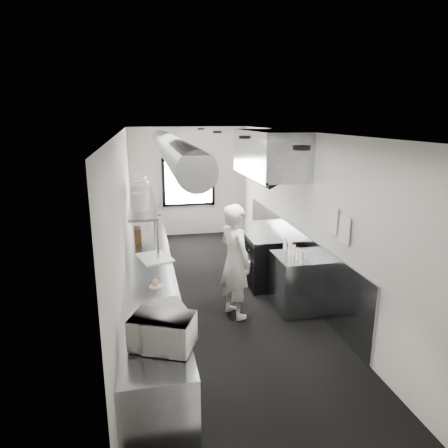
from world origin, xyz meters
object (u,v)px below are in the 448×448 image
prep_counter (150,290)px  line_cook (235,261)px  deli_tub_a (139,336)px  squeeze_bottle_c (294,250)px  deli_tub_b (140,325)px  squeeze_bottle_e (285,244)px  pass_shelf (143,202)px  range (263,254)px  plate_stack_a (141,201)px  squeeze_bottle_d (290,249)px  plate_stack_c (142,190)px  far_work_table (146,228)px  exhaust_hood (269,154)px  squeeze_bottle_b (298,254)px  small_plate (155,286)px  microwave (162,332)px  plate_stack_d (140,185)px  bottle_station (295,283)px  cutting_board (154,257)px  plate_stack_b (142,194)px  knife_block (137,235)px

prep_counter → line_cook: line_cook is taller
deli_tub_a → squeeze_bottle_c: bearing=41.0°
deli_tub_b → squeeze_bottle_e: 3.22m
pass_shelf → deli_tub_b: 3.58m
range → plate_stack_a: 2.64m
squeeze_bottle_c → squeeze_bottle_d: size_ratio=0.89×
plate_stack_a → plate_stack_c: 0.92m
line_cook → squeeze_bottle_d: bearing=-105.8°
far_work_table → line_cook: bearing=-71.7°
exhaust_hood → deli_tub_a: size_ratio=16.16×
squeeze_bottle_b → squeeze_bottle_c: (0.01, 0.18, -0.00)m
small_plate → plate_stack_a: (-0.14, 1.61, 0.81)m
microwave → plate_stack_d: size_ratio=1.52×
bottle_station → line_cook: bearing=-179.8°
far_work_table → deli_tub_a: size_ratio=8.82×
microwave → deli_tub_a: (-0.23, 0.16, -0.11)m
far_work_table → small_plate: small_plate is taller
small_plate → deli_tub_b: bearing=-100.6°
prep_counter → microwave: 2.49m
squeeze_bottle_b → plate_stack_c: bearing=140.1°
prep_counter → plate_stack_c: 2.04m
bottle_station → deli_tub_b: 3.09m
prep_counter → bottle_station: size_ratio=6.67×
range → deli_tub_a: size_ratio=11.75×
deli_tub_a → plate_stack_a: (0.08, 2.91, 0.76)m
prep_counter → line_cook: size_ratio=3.35×
bottle_station → prep_counter: bearing=175.0°
cutting_board → squeeze_bottle_e: size_ratio=3.21×
small_plate → plate_stack_d: 3.12m
squeeze_bottle_c → range: bearing=93.2°
bottle_station → plate_stack_b: 3.01m
line_cook → squeeze_bottle_b: 0.98m
squeeze_bottle_b → squeeze_bottle_d: size_ratio=0.92×
plate_stack_d → knife_block: bearing=-95.3°
deli_tub_a → bottle_station: bearing=39.9°
plate_stack_a → plate_stack_b: bearing=87.6°
deli_tub_a → plate_stack_d: 4.38m
plate_stack_b → plate_stack_d: plate_stack_d is taller
deli_tub_a → squeeze_bottle_e: squeeze_bottle_e is taller
deli_tub_b → knife_block: (-0.02, 3.14, 0.08)m
cutting_board → squeeze_bottle_e: 2.14m
exhaust_hood → small_plate: exhaust_hood is taller
prep_counter → squeeze_bottle_e: squeeze_bottle_e is taller
pass_shelf → plate_stack_a: (-0.03, -0.84, 0.18)m
cutting_board → squeeze_bottle_c: 2.20m
deli_tub_a → small_plate: (0.21, 1.31, -0.04)m
line_cook → small_plate: line_cook is taller
knife_block → plate_stack_d: 1.20m
deli_tub_a → plate_stack_c: 3.92m
bottle_station → knife_block: 2.85m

